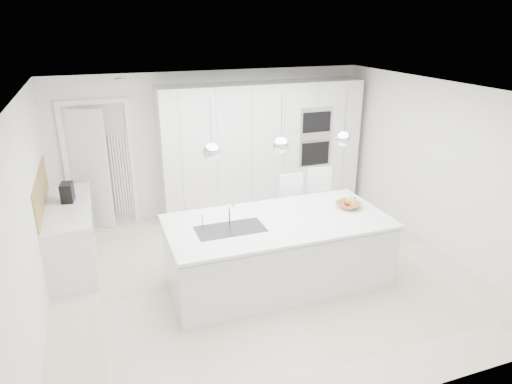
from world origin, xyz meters
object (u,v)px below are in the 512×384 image
object	(u,v)px
island_base	(279,254)
espresso_machine	(67,192)
fruit_bowl	(349,205)
bar_stool_right	(323,207)
bar_stool_left	(294,215)

from	to	relation	value
island_base	espresso_machine	size ratio (longest dim) A/B	10.56
island_base	fruit_bowl	world-z (taller)	fruit_bowl
bar_stool_right	island_base	bearing A→B (deg)	-130.06
bar_stool_right	fruit_bowl	bearing A→B (deg)	-82.15
espresso_machine	bar_stool_right	world-z (taller)	bar_stool_right
island_base	fruit_bowl	xyz separation A→B (m)	(1.06, 0.10, 0.51)
fruit_bowl	bar_stool_left	size ratio (longest dim) A/B	0.28
fruit_bowl	espresso_machine	xyz separation A→B (m)	(-3.59, 1.55, 0.09)
bar_stool_left	bar_stool_right	xyz separation A→B (m)	(0.52, 0.10, 0.01)
bar_stool_left	bar_stool_right	bearing A→B (deg)	11.67
island_base	bar_stool_right	distance (m)	1.42
espresso_machine	bar_stool_right	bearing A→B (deg)	-4.39
bar_stool_right	espresso_machine	bearing A→B (deg)	179.04
island_base	fruit_bowl	distance (m)	1.18
island_base	bar_stool_left	world-z (taller)	bar_stool_left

